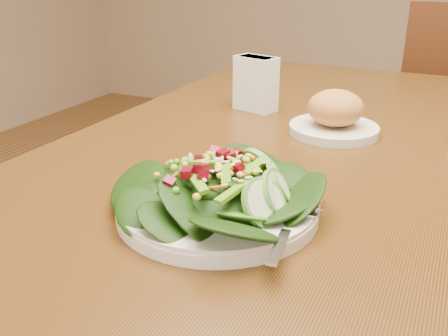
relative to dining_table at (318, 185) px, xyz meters
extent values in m
cube|color=#4D3112|center=(0.00, 0.00, 0.08)|extent=(0.90, 1.40, 0.04)
cylinder|color=#461F0B|center=(-0.39, 0.64, -0.29)|extent=(0.07, 0.07, 0.71)
cylinder|color=#461F0B|center=(0.06, 1.25, -0.44)|extent=(0.04, 0.04, 0.43)
cylinder|color=#461F0B|center=(0.06, 0.87, -0.44)|extent=(0.04, 0.04, 0.43)
cylinder|color=silver|center=(-0.04, -0.36, 0.11)|extent=(0.27, 0.27, 0.02)
ellipsoid|color=black|center=(-0.04, -0.36, 0.14)|extent=(0.18, 0.18, 0.04)
cube|color=silver|center=(0.07, -0.39, 0.12)|extent=(0.05, 0.18, 0.01)
cylinder|color=silver|center=(0.01, 0.03, 0.11)|extent=(0.17, 0.17, 0.02)
ellipsoid|color=#CD8437|center=(0.01, 0.03, 0.15)|extent=(0.11, 0.11, 0.07)
cube|color=white|center=(-0.19, 0.12, 0.16)|extent=(0.10, 0.07, 0.12)
cube|color=white|center=(-0.19, 0.12, 0.17)|extent=(0.09, 0.06, 0.10)
camera|label=1|loc=(0.22, -0.90, 0.42)|focal=40.00mm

